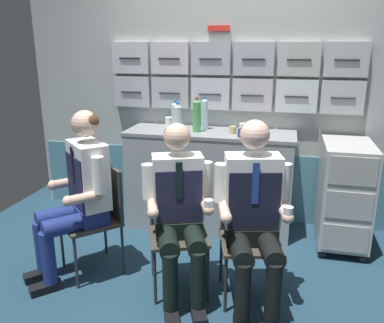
% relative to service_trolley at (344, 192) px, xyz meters
% --- Properties ---
extents(ground, '(4.80, 4.80, 0.04)m').
position_rel_service_trolley_xyz_m(ground, '(-1.01, -0.98, -0.51)').
color(ground, '#1D384A').
extents(galley_bulkhead, '(4.20, 0.14, 2.15)m').
position_rel_service_trolley_xyz_m(galley_bulkhead, '(-1.01, 0.39, 0.59)').
color(galley_bulkhead, '#AAB1AE').
rests_on(galley_bulkhead, ground).
extents(galley_counter, '(1.55, 0.53, 0.94)m').
position_rel_service_trolley_xyz_m(galley_counter, '(-1.20, 0.11, -0.02)').
color(galley_counter, '#959A9D').
rests_on(galley_counter, ground).
extents(service_trolley, '(0.40, 0.65, 0.92)m').
position_rel_service_trolley_xyz_m(service_trolley, '(0.00, 0.00, 0.00)').
color(service_trolley, black).
rests_on(service_trolley, ground).
extents(folding_chair_left, '(0.57, 0.57, 0.82)m').
position_rel_service_trolley_xyz_m(folding_chair_left, '(-1.86, -0.82, 0.01)').
color(folding_chair_left, '#2D2D33').
rests_on(folding_chair_left, ground).
extents(crew_member_left, '(0.66, 0.67, 1.26)m').
position_rel_service_trolley_xyz_m(crew_member_left, '(-1.97, -0.94, 0.20)').
color(crew_member_left, black).
rests_on(crew_member_left, ground).
extents(folding_chair_right, '(0.52, 0.52, 0.82)m').
position_rel_service_trolley_xyz_m(folding_chair_right, '(-1.24, -0.87, 0.01)').
color(folding_chair_right, '#2D2D33').
rests_on(folding_chair_right, ground).
extents(crew_member_right, '(0.53, 0.66, 1.21)m').
position_rel_service_trolley_xyz_m(crew_member_right, '(-1.18, -1.02, 0.17)').
color(crew_member_right, black).
rests_on(crew_member_right, ground).
extents(folding_chair_by_counter, '(0.49, 0.49, 0.82)m').
position_rel_service_trolley_xyz_m(folding_chair_by_counter, '(-0.73, -0.85, 0.01)').
color(folding_chair_by_counter, '#2D2D33').
rests_on(folding_chair_by_counter, ground).
extents(crew_member_by_counter, '(0.52, 0.67, 1.25)m').
position_rel_service_trolley_xyz_m(crew_member_by_counter, '(-0.69, -1.01, 0.19)').
color(crew_member_by_counter, black).
rests_on(crew_member_by_counter, ground).
extents(water_bottle_tall, '(0.08, 0.08, 0.26)m').
position_rel_service_trolley_xyz_m(water_bottle_tall, '(-1.50, 0.10, 0.57)').
color(water_bottle_tall, silver).
rests_on(water_bottle_tall, galley_counter).
extents(water_bottle_blue_cap, '(0.07, 0.07, 0.26)m').
position_rel_service_trolley_xyz_m(water_bottle_blue_cap, '(-1.56, 0.22, 0.57)').
color(water_bottle_blue_cap, silver).
rests_on(water_bottle_blue_cap, galley_counter).
extents(sparkling_bottle_green, '(0.06, 0.06, 0.31)m').
position_rel_service_trolley_xyz_m(sparkling_bottle_green, '(-1.27, 0.19, 0.60)').
color(sparkling_bottle_green, '#AAD5E0').
rests_on(sparkling_bottle_green, galley_counter).
extents(water_bottle_short, '(0.07, 0.07, 0.31)m').
position_rel_service_trolley_xyz_m(water_bottle_short, '(-1.31, 0.06, 0.60)').
color(water_bottle_short, '#4EA157').
rests_on(water_bottle_short, galley_counter).
extents(paper_cup_tan, '(0.06, 0.06, 0.06)m').
position_rel_service_trolley_xyz_m(paper_cup_tan, '(-0.98, 0.07, 0.48)').
color(paper_cup_tan, tan).
rests_on(paper_cup_tan, galley_counter).
extents(espresso_cup_small, '(0.07, 0.07, 0.07)m').
position_rel_service_trolley_xyz_m(espresso_cup_small, '(-0.91, 0.20, 0.49)').
color(espresso_cup_small, white).
rests_on(espresso_cup_small, galley_counter).
extents(coffee_cup_spare, '(0.06, 0.06, 0.08)m').
position_rel_service_trolley_xyz_m(coffee_cup_spare, '(-0.89, -0.07, 0.49)').
color(coffee_cup_spare, navy).
rests_on(coffee_cup_spare, galley_counter).
extents(coffee_cup_white, '(0.07, 0.07, 0.08)m').
position_rel_service_trolley_xyz_m(coffee_cup_white, '(-1.65, 0.29, 0.49)').
color(coffee_cup_white, white).
rests_on(coffee_cup_white, galley_counter).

